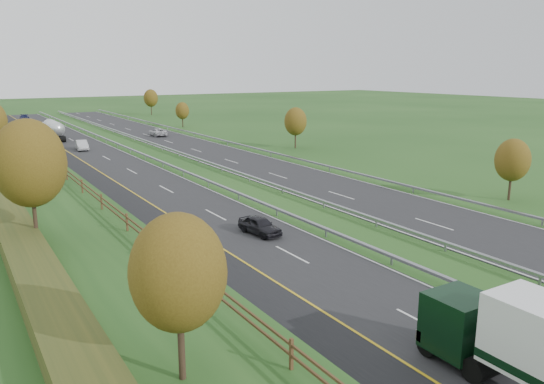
{
  "coord_description": "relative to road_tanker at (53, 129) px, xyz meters",
  "views": [
    {
      "loc": [
        -17.97,
        -5.54,
        12.38
      ],
      "look_at": [
        5.18,
        31.97,
        2.2
      ],
      "focal_mm": 35.0,
      "sensor_mm": 36.0,
      "label": 1
    }
  ],
  "objects": [
    {
      "name": "hard_shoulder",
      "position": [
        -2.43,
        -37.22,
        -1.84
      ],
      "size": [
        3.0,
        200.0,
        0.04
      ],
      "primitive_type": "cube",
      "color": "black",
      "rests_on": "ground"
    },
    {
      "name": "car_dark_near",
      "position": [
        3.07,
        -69.05,
        -1.13
      ],
      "size": [
        2.16,
        4.23,
        1.38
      ],
      "primitive_type": "imported",
      "rotation": [
        0.0,
        0.0,
        0.14
      ],
      "color": "black",
      "rests_on": "near_carriageway"
    },
    {
      "name": "road_tanker",
      "position": [
        0.0,
        0.0,
        0.0
      ],
      "size": [
        2.4,
        11.22,
        3.46
      ],
      "color": "silver",
      "rests_on": "near_carriageway"
    },
    {
      "name": "near_carriageway",
      "position": [
        1.32,
        -37.22,
        -1.84
      ],
      "size": [
        10.5,
        200.0,
        0.04
      ],
      "primitive_type": "cube",
      "color": "black",
      "rests_on": "ground"
    },
    {
      "name": "trees_left",
      "position": [
        -11.32,
        -40.59,
        4.51
      ],
      "size": [
        6.64,
        164.3,
        7.66
      ],
      "color": "#2D2116",
      "rests_on": "embankment_left"
    },
    {
      "name": "car_silver_mid",
      "position": [
        1.38,
        -16.37,
        -1.06
      ],
      "size": [
        2.04,
        4.78,
        1.53
      ],
      "primitive_type": "imported",
      "rotation": [
        0.0,
        0.0,
        -0.09
      ],
      "color": "silver",
      "rests_on": "near_carriageway"
    },
    {
      "name": "outer_barrier_far",
      "position": [
        23.62,
        -37.22,
        -1.25
      ],
      "size": [
        0.32,
        200.0,
        0.71
      ],
      "color": "gray",
      "rests_on": "ground"
    },
    {
      "name": "median_barrier_near",
      "position": [
        7.02,
        -37.22,
        -1.25
      ],
      "size": [
        0.32,
        200.0,
        0.71
      ],
      "color": "gray",
      "rests_on": "ground"
    },
    {
      "name": "car_oncoming",
      "position": [
        17.88,
        -5.22,
        -1.1
      ],
      "size": [
        2.62,
        5.31,
        1.45
      ],
      "primitive_type": "imported",
      "rotation": [
        0.0,
        0.0,
        3.1
      ],
      "color": "silver",
      "rests_on": "far_carriageway"
    },
    {
      "name": "far_carriageway",
      "position": [
        17.82,
        -37.22,
        -1.84
      ],
      "size": [
        10.5,
        200.0,
        0.04
      ],
      "primitive_type": "cube",
      "color": "black",
      "rests_on": "ground"
    },
    {
      "name": "trees_far",
      "position": [
        31.12,
        -8.01,
        2.38
      ],
      "size": [
        8.45,
        118.6,
        7.12
      ],
      "color": "#2D2116",
      "rests_on": "ground"
    },
    {
      "name": "lane_markings",
      "position": [
        7.72,
        -37.34,
        -1.81
      ],
      "size": [
        26.75,
        200.0,
        0.01
      ],
      "color": "silver",
      "rests_on": "near_carriageway"
    },
    {
      "name": "fence_left",
      "position": [
        -7.18,
        -37.63,
        0.87
      ],
      "size": [
        0.12,
        189.06,
        1.2
      ],
      "color": "#422B19",
      "rests_on": "embankment_left"
    },
    {
      "name": "median_barrier_far",
      "position": [
        12.12,
        -37.22,
        -1.25
      ],
      "size": [
        0.32,
        200.0,
        0.71
      ],
      "color": "gray",
      "rests_on": "ground"
    },
    {
      "name": "embankment_left",
      "position": [
        -11.68,
        -37.22,
        -0.86
      ],
      "size": [
        12.0,
        200.0,
        2.0
      ],
      "primitive_type": "cube",
      "color": "#1F4619",
      "rests_on": "ground"
    },
    {
      "name": "car_small_far",
      "position": [
        0.34,
        41.49,
        -1.06
      ],
      "size": [
        2.85,
        5.5,
        1.53
      ],
      "primitive_type": "imported",
      "rotation": [
        0.0,
        0.0,
        -0.14
      ],
      "color": "#121638",
      "rests_on": "near_carriageway"
    },
    {
      "name": "ground",
      "position": [
        9.32,
        -42.22,
        -1.86
      ],
      "size": [
        400.0,
        400.0,
        0.0
      ],
      "primitive_type": "plane",
      "color": "#1F4619",
      "rests_on": "ground"
    }
  ]
}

